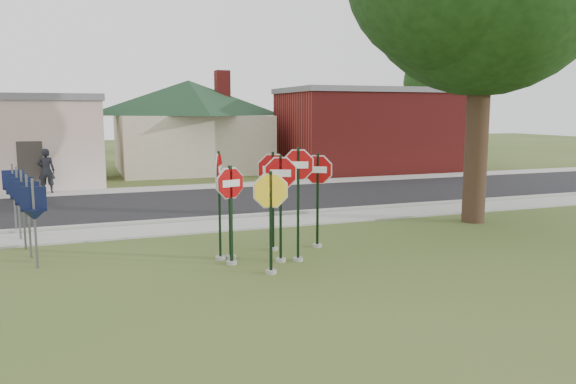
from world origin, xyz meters
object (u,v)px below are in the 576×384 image
object	(u,v)px
stop_sign_yellow	(271,210)
stop_sign_left	(231,203)
stop_sign_center	(281,194)
pedestrian	(46,171)

from	to	relation	value
stop_sign_yellow	stop_sign_left	bearing A→B (deg)	120.88
stop_sign_yellow	stop_sign_left	size ratio (longest dim) A/B	0.98
stop_sign_yellow	stop_sign_center	bearing A→B (deg)	58.26
stop_sign_yellow	pedestrian	xyz separation A→B (m)	(-5.10, 14.22, -0.40)
stop_sign_center	pedestrian	world-z (taller)	stop_sign_center
stop_sign_yellow	stop_sign_left	xyz separation A→B (m)	(-0.60, 1.01, 0.02)
stop_sign_left	pedestrian	bearing A→B (deg)	108.82
stop_sign_left	pedestrian	size ratio (longest dim) A/B	1.26
stop_sign_yellow	pedestrian	size ratio (longest dim) A/B	1.24
stop_sign_left	pedestrian	distance (m)	13.96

